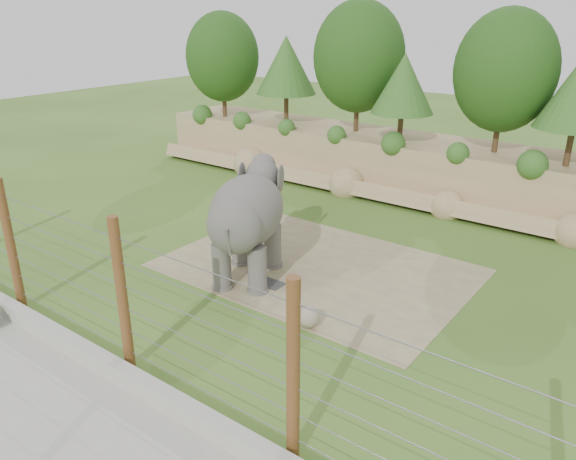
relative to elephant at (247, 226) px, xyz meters
The scene contains 9 objects.
ground 2.29m from the elephant, 49.16° to the right, with size 90.00×90.00×0.00m, color #406223.
back_embankment 11.90m from the elephant, 82.54° to the left, with size 30.00×5.52×8.77m.
dirt_patch 2.99m from the elephant, 53.36° to the left, with size 10.00×7.00×0.02m, color #8E775B.
drain_grate 1.95m from the elephant, ahead, with size 1.00×0.60×0.03m, color #262628.
elephant is the anchor object (origin of this frame).
stone_ball 3.92m from the elephant, 22.24° to the right, with size 0.63×0.63×0.63m, color gray.
retaining_wall 6.34m from the elephant, 81.29° to the right, with size 26.00×0.35×0.50m, color #A9A59C.
walkway 8.32m from the elephant, 83.43° to the right, with size 26.00×4.00×0.01m, color #A9A59C.
barrier_fence 5.66m from the elephant, 80.53° to the right, with size 20.26×0.26×4.00m.
Camera 1 is at (10.12, -11.47, 8.33)m, focal length 35.00 mm.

